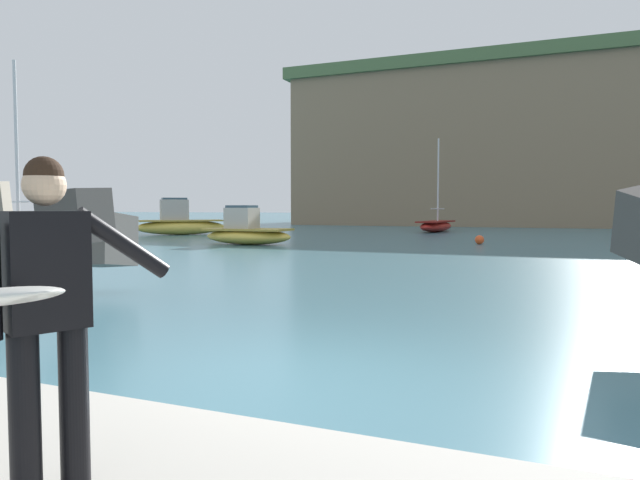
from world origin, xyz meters
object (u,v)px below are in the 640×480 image
Objects in this scene: boat_near_right at (24,240)px; boat_mid_centre at (247,232)px; mooring_buoy_inner at (479,240)px; boat_near_left at (180,223)px; station_building_central at (451,86)px; station_building_west at (544,66)px; surfer_with_board at (26,305)px; boat_mid_left at (436,225)px.

boat_mid_centre is at bearing 66.94° from boat_near_right.
boat_near_right reaches higher than mooring_buoy_inner.
boat_mid_centre is (9.14, -7.12, -0.16)m from boat_near_left.
boat_near_left is 1.19× the size of boat_mid_centre.
boat_near_left is 0.87× the size of station_building_central.
station_building_central is (-11.06, 55.05, 18.91)m from mooring_buoy_inner.
boat_near_right is at bearing -136.22° from mooring_buoy_inner.
station_building_central reaches higher than station_building_west.
station_building_central is (-12.16, 81.54, 17.85)m from surfer_with_board.
boat_near_right is at bearing -105.16° from station_building_west.
station_building_west is at bearing 89.62° from surfer_with_board.
surfer_with_board is 35.69m from boat_near_left.
station_building_central reaches higher than boat_mid_left.
surfer_with_board is at bearing -81.52° from station_building_central.
boat_mid_left is (-5.92, 40.18, -0.80)m from surfer_with_board.
mooring_buoy_inner is at bearing -78.64° from station_building_central.
boat_near_right is (5.22, -16.32, -0.15)m from boat_near_left.
boat_near_right is at bearing -92.66° from station_building_central.
station_building_central is (3.19, 68.70, 18.53)m from boat_near_right.
station_building_west is at bearing 87.99° from mooring_buoy_inner.
station_building_central is at bearing 87.34° from boat_near_right.
station_building_central is at bearing 80.87° from boat_near_left.
surfer_with_board is 40.62m from boat_mid_left.
boat_near_left is 50.26m from station_building_west.
mooring_buoy_inner is 0.09× the size of station_building_west.
station_building_west reaches higher than boat_near_left.
boat_near_right is 1.02× the size of boat_mid_left.
boat_mid_centre is (-11.44, 22.04, -0.69)m from surfer_with_board.
surfer_with_board reaches higher than mooring_buoy_inner.
boat_mid_centre is at bearing -156.67° from mooring_buoy_inner.
boat_near_left is 56.15m from station_building_central.
boat_near_right is 1.45× the size of station_building_west.
station_building_central is (8.42, 52.39, 18.38)m from boat_near_left.
boat_near_left is at bearing 107.76° from boat_near_right.
boat_near_left is at bearing 172.22° from mooring_buoy_inner.
surfer_with_board is 0.39× the size of boat_near_left.
boat_near_right is at bearing -113.06° from boat_mid_centre.
mooring_buoy_inner is (14.25, 13.66, -0.38)m from boat_near_right.
boat_mid_centre is 53.67m from station_building_west.
boat_near_left is at bearing -99.13° from station_building_central.
station_building_west is at bearing 74.84° from boat_near_right.
station_building_central reaches higher than mooring_buoy_inner.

